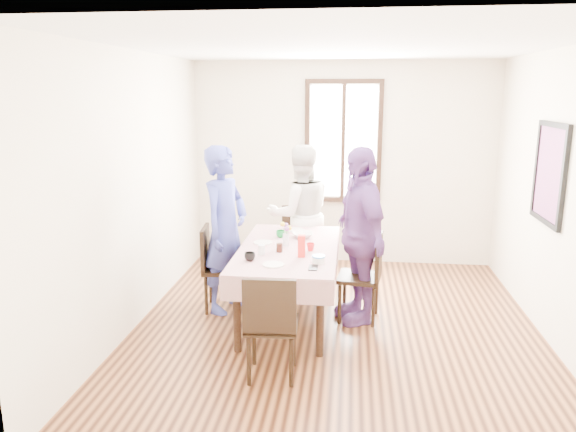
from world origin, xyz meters
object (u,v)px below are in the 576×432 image
object	(u,v)px
dining_table	(289,283)
person_left	(224,230)
person_right	(359,235)
person_far	(300,214)
chair_near	(272,324)
chair_left	(224,268)
chair_right	(359,277)
chair_far	(300,244)

from	to	relation	value
dining_table	person_left	xyz separation A→B (m)	(-0.70, 0.16, 0.51)
dining_table	person_right	size ratio (longest dim) A/B	0.96
person_far	person_right	xyz separation A→B (m)	(0.70, -1.11, 0.05)
chair_near	person_left	size ratio (longest dim) A/B	0.51
chair_left	person_right	size ratio (longest dim) A/B	0.51
person_left	person_right	size ratio (longest dim) A/B	0.99
dining_table	chair_near	distance (m)	1.19
chair_right	person_right	size ratio (longest dim) A/B	0.51
chair_left	chair_far	xyz separation A→B (m)	(0.72, 1.02, 0.00)
dining_table	person_left	size ratio (longest dim) A/B	0.97
chair_near	person_left	world-z (taller)	person_left
chair_left	person_right	xyz separation A→B (m)	(1.42, -0.11, 0.44)
chair_near	person_left	bearing A→B (deg)	114.57
chair_far	person_right	world-z (taller)	person_right
chair_far	dining_table	bearing A→B (deg)	80.09
person_left	chair_left	bearing A→B (deg)	109.74
chair_right	chair_left	bearing A→B (deg)	93.27
chair_near	person_far	size ratio (longest dim) A/B	0.54
chair_right	person_far	world-z (taller)	person_far
chair_left	person_right	bearing A→B (deg)	79.12
person_right	chair_far	bearing A→B (deg)	-168.40
chair_right	chair_far	size ratio (longest dim) A/B	1.00
person_far	chair_right	bearing A→B (deg)	103.44
dining_table	chair_near	bearing A→B (deg)	-90.00
person_left	person_right	xyz separation A→B (m)	(1.40, -0.11, 0.01)
dining_table	person_right	distance (m)	0.88
dining_table	chair_near	xyz separation A→B (m)	(0.00, -1.18, 0.08)
chair_right	person_left	distance (m)	1.49
person_right	chair_right	bearing A→B (deg)	69.77
person_left	person_far	xyz separation A→B (m)	(0.70, 1.00, -0.04)
dining_table	chair_right	distance (m)	0.73
chair_left	person_right	world-z (taller)	person_right
chair_far	person_left	bearing A→B (deg)	45.64
chair_left	chair_far	world-z (taller)	same
person_left	chair_right	bearing A→B (deg)	-74.59
chair_left	person_far	distance (m)	1.29
dining_table	chair_right	world-z (taller)	chair_right
person_far	chair_near	bearing A→B (deg)	70.42
person_left	person_right	bearing A→B (deg)	-74.65
chair_right	chair_near	world-z (taller)	same
chair_far	chair_near	world-z (taller)	same
chair_far	person_far	size ratio (longest dim) A/B	0.54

